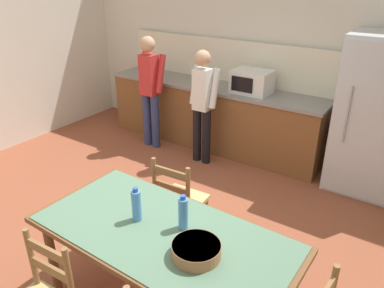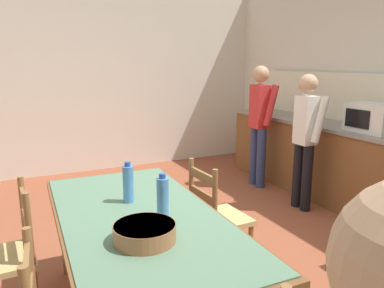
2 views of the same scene
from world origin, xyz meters
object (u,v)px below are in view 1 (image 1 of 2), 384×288
object	(u,v)px
bottle_near_centre	(136,205)
bottle_off_centre	(183,213)
refrigerator	(378,118)
dining_table	(163,240)
serving_bowl	(196,249)
person_at_counter	(202,102)
person_at_sink	(150,87)
chair_side_far_left	(179,201)
microwave	(252,82)

from	to	relation	value
bottle_near_centre	bottle_off_centre	distance (m)	0.35
refrigerator	dining_table	distance (m)	2.94
serving_bowl	person_at_counter	distance (m)	2.78
dining_table	bottle_off_centre	distance (m)	0.25
person_at_counter	person_at_sink	bearing A→B (deg)	88.70
refrigerator	serving_bowl	xyz separation A→B (m)	(-0.56, -2.87, -0.10)
dining_table	serving_bowl	size ratio (longest dim) A/B	6.02
refrigerator	bottle_off_centre	xyz separation A→B (m)	(-0.80, -2.68, -0.03)
dining_table	person_at_sink	bearing A→B (deg)	131.21
refrigerator	serving_bowl	distance (m)	2.93
bottle_off_centre	serving_bowl	distance (m)	0.31
chair_side_far_left	serving_bowl	bearing A→B (deg)	128.56
dining_table	person_at_counter	xyz separation A→B (m)	(-1.13, 2.29, 0.18)
bottle_near_centre	person_at_counter	world-z (taller)	person_at_counter
bottle_off_centre	person_at_counter	world-z (taller)	person_at_counter
dining_table	bottle_near_centre	bearing A→B (deg)	178.81
person_at_counter	serving_bowl	bearing A→B (deg)	-148.38
chair_side_far_left	microwave	bearing A→B (deg)	-85.34
serving_bowl	person_at_sink	world-z (taller)	person_at_sink
microwave	bottle_near_centre	size ratio (longest dim) A/B	1.85
chair_side_far_left	dining_table	bearing A→B (deg)	115.33
bottle_off_centre	refrigerator	bearing A→B (deg)	73.48
serving_bowl	chair_side_far_left	size ratio (longest dim) A/B	0.35
chair_side_far_left	person_at_sink	size ratio (longest dim) A/B	0.56
bottle_near_centre	person_at_sink	bearing A→B (deg)	127.76
microwave	person_at_counter	distance (m)	0.72
dining_table	serving_bowl	world-z (taller)	serving_bowl
person_at_sink	microwave	bearing A→B (deg)	-69.62
bottle_off_centre	dining_table	bearing A→B (deg)	-130.70
microwave	bottle_off_centre	size ratio (longest dim) A/B	1.85
microwave	chair_side_far_left	world-z (taller)	microwave
bottle_near_centre	bottle_off_centre	xyz separation A→B (m)	(0.34, 0.11, 0.00)
dining_table	chair_side_far_left	bearing A→B (deg)	118.28
refrigerator	bottle_off_centre	bearing A→B (deg)	-106.52
bottle_off_centre	person_at_counter	distance (m)	2.50
dining_table	chair_side_far_left	xyz separation A→B (m)	(-0.41, 0.76, -0.24)
dining_table	person_at_counter	size ratio (longest dim) A/B	1.25
serving_bowl	refrigerator	bearing A→B (deg)	78.95
bottle_near_centre	chair_side_far_left	size ratio (longest dim) A/B	0.30
chair_side_far_left	person_at_sink	xyz separation A→B (m)	(-1.62, 1.55, 0.47)
dining_table	bottle_near_centre	xyz separation A→B (m)	(-0.24, 0.00, 0.20)
chair_side_far_left	person_at_sink	bearing A→B (deg)	-46.76
serving_bowl	person_at_counter	size ratio (longest dim) A/B	0.21
refrigerator	microwave	bearing A→B (deg)	179.31
chair_side_far_left	person_at_counter	bearing A→B (deg)	-67.85
chair_side_far_left	person_at_sink	distance (m)	2.29
serving_bowl	person_at_sink	xyz separation A→B (m)	(-2.36, 2.39, 0.09)
bottle_near_centre	serving_bowl	bearing A→B (deg)	-8.10
refrigerator	bottle_near_centre	distance (m)	3.01
dining_table	serving_bowl	bearing A→B (deg)	-12.93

